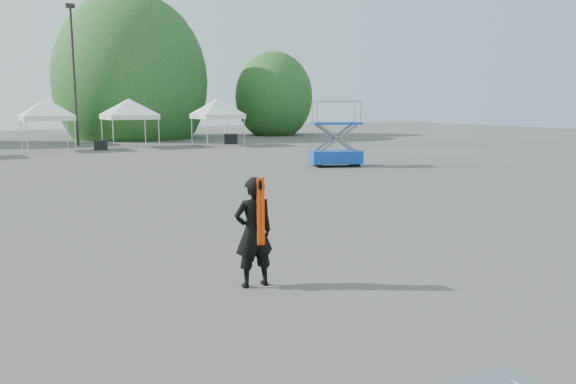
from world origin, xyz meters
TOP-DOWN VIEW (x-y plane):
  - ground at (0.00, 0.00)m, footprint 120.00×120.00m
  - light_pole_east at (3.00, 32.00)m, footprint 0.60×0.25m
  - tree_mid_e at (9.00, 39.00)m, footprint 5.12×5.12m
  - tree_far_e at (22.00, 37.00)m, footprint 3.84×3.84m
  - tent_e at (0.56, 28.69)m, footprint 4.23×4.23m
  - tent_f at (5.89, 28.93)m, footprint 4.65×4.65m
  - tent_g at (11.67, 27.08)m, footprint 4.28×4.28m
  - man at (-0.78, -2.07)m, footprint 0.71×0.50m
  - scissor_lift at (11.01, 11.82)m, footprint 2.70×2.01m
  - crate_mid at (3.56, 27.54)m, footprint 0.96×0.83m
  - crate_east at (13.17, 28.09)m, footprint 1.19×1.08m

SIDE VIEW (x-z plane):
  - ground at x=0.00m, z-range 0.00..0.00m
  - crate_mid at x=3.56m, z-range 0.00..0.63m
  - crate_east at x=13.17m, z-range 0.00..0.75m
  - man at x=-0.78m, z-range 0.00..1.85m
  - scissor_lift at x=11.01m, z-range 0.01..3.15m
  - tent_e at x=0.56m, z-range 1.12..5.00m
  - tent_g at x=11.67m, z-range 1.12..5.00m
  - tent_f at x=5.89m, z-range 1.12..5.00m
  - tree_far_e at x=22.00m, z-range 0.70..6.55m
  - tree_mid_e at x=9.00m, z-range 0.94..8.74m
  - light_pole_east at x=3.00m, z-range 0.62..10.42m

